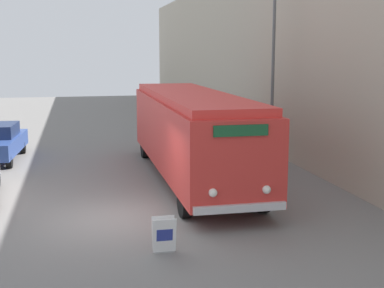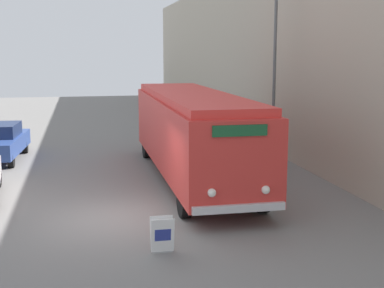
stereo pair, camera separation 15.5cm
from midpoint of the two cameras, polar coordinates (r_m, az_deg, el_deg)
name	(u,v)px [view 2 (the right image)]	position (r m, az deg, el deg)	size (l,w,h in m)	color
ground_plane	(117,218)	(14.71, -7.75, -7.87)	(80.00, 80.00, 0.00)	slate
building_wall_right	(264,55)	(25.46, 7.91, 9.44)	(0.30, 60.00, 8.59)	#B2A893
vintage_bus	(192,131)	(18.54, 0.29, 1.44)	(2.53, 11.36, 3.05)	black
sign_board	(162,235)	(12.18, -2.82, -9.70)	(0.52, 0.31, 0.80)	gray
streetlamp	(275,49)	(21.02, 9.06, 9.95)	(0.36, 0.36, 7.07)	#595E60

